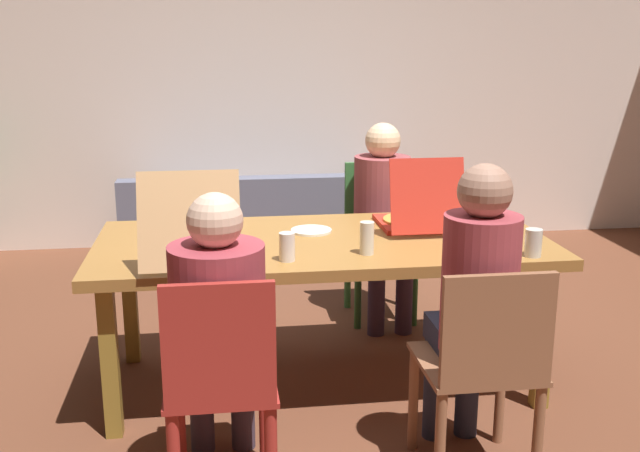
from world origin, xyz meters
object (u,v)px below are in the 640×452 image
object	(u,v)px
dining_table	(323,252)
plate_0	(485,242)
drinking_glass_1	(367,238)
couch	(261,231)
chair_2	(221,387)
person_0	(383,206)
drinking_glass_2	(533,243)
pizza_box_1	(417,218)
drinking_glass_0	(287,247)
chair_0	(378,234)
chair_1	(484,365)
drinking_glass_3	(211,213)
pizza_box_0	(192,245)
plate_1	(311,231)
person_2	(218,317)
person_1	(474,294)

from	to	relation	value
dining_table	plate_0	bearing A→B (deg)	-13.51
drinking_glass_1	couch	bearing A→B (deg)	98.38
dining_table	chair_2	size ratio (longest dim) A/B	2.37
person_0	drinking_glass_2	distance (m)	1.29
drinking_glass_1	couch	xyz separation A→B (m)	(-0.35, 2.35, -0.56)
pizza_box_1	drinking_glass_0	bearing A→B (deg)	-145.58
chair_0	chair_1	xyz separation A→B (m)	(-0.00, -1.90, -0.01)
chair_1	plate_0	distance (m)	0.86
pizza_box_1	drinking_glass_3	size ratio (longest dim) A/B	3.62
plate_0	drinking_glass_2	world-z (taller)	drinking_glass_2
chair_1	pizza_box_0	size ratio (longest dim) A/B	1.59
pizza_box_0	couch	distance (m)	2.39
pizza_box_1	couch	size ratio (longest dim) A/B	0.23
plate_1	person_0	bearing A→B (deg)	51.90
plate_1	chair_0	bearing A→B (deg)	57.01
chair_2	drinking_glass_0	xyz separation A→B (m)	(0.30, 0.64, 0.33)
plate_0	pizza_box_0	bearing A→B (deg)	-178.32
chair_0	drinking_glass_0	size ratio (longest dim) A/B	7.50
pizza_box_0	chair_0	bearing A→B (deg)	46.73
chair_0	person_0	world-z (taller)	person_0
drinking_glass_2	drinking_glass_3	bearing A→B (deg)	151.84
chair_1	pizza_box_1	size ratio (longest dim) A/B	1.96
chair_0	person_2	size ratio (longest dim) A/B	0.80
chair_2	plate_1	xyz separation A→B (m)	(0.47, 1.12, 0.27)
plate_0	drinking_glass_1	xyz separation A→B (m)	(-0.59, -0.10, 0.07)
drinking_glass_0	plate_1	bearing A→B (deg)	70.81
plate_0	drinking_glass_1	world-z (taller)	drinking_glass_1
chair_2	plate_0	bearing A→B (deg)	32.36
chair_1	couch	size ratio (longest dim) A/B	0.45
person_1	plate_1	bearing A→B (deg)	118.36
chair_0	drinking_glass_3	xyz separation A→B (m)	(-1.01, -0.60, 0.30)
chair_1	drinking_glass_2	xyz separation A→B (m)	(0.41, 0.54, 0.31)
chair_2	drinking_glass_1	distance (m)	1.02
plate_0	drinking_glass_3	size ratio (longest dim) A/B	1.79
dining_table	person_2	distance (m)	0.98
person_2	couch	xyz separation A→B (m)	(0.32, 2.90, -0.44)
pizza_box_1	drinking_glass_1	distance (m)	0.56
person_1	drinking_glass_2	xyz separation A→B (m)	(0.41, 0.40, 0.08)
dining_table	chair_0	bearing A→B (deg)	63.03
chair_1	chair_2	distance (m)	0.99
person_0	drinking_glass_1	bearing A→B (deg)	-106.40
pizza_box_1	couch	world-z (taller)	pizza_box_1
dining_table	person_2	xyz separation A→B (m)	(-0.51, -0.83, 0.01)
chair_0	drinking_glass_3	size ratio (longest dim) A/B	7.45
pizza_box_1	drinking_glass_2	world-z (taller)	pizza_box_1
person_0	person_2	distance (m)	1.91
person_1	drinking_glass_1	distance (m)	0.63
drinking_glass_0	dining_table	bearing A→B (deg)	58.45
dining_table	plate_1	world-z (taller)	plate_1
pizza_box_0	pizza_box_1	distance (m)	1.18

